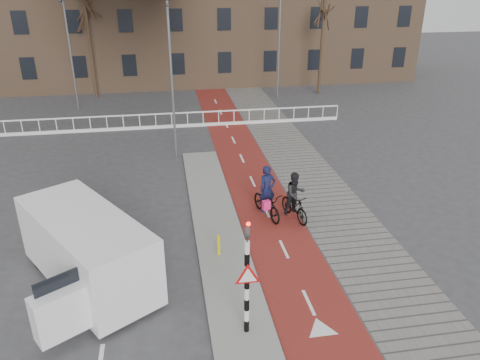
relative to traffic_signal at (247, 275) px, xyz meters
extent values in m
plane|color=#38383A|center=(0.60, 2.02, -1.99)|extent=(120.00, 120.00, 0.00)
cube|color=maroon|center=(2.10, 12.02, -1.98)|extent=(2.50, 60.00, 0.01)
cube|color=slate|center=(4.90, 12.02, -1.98)|extent=(3.00, 60.00, 0.01)
cube|color=gray|center=(-0.10, 6.02, -1.93)|extent=(1.80, 16.00, 0.12)
cylinder|color=black|center=(0.00, 0.02, -0.43)|extent=(0.14, 0.14, 2.88)
imported|color=black|center=(0.00, 0.02, 1.41)|extent=(0.13, 0.16, 0.80)
cylinder|color=#FF0C05|center=(0.00, -0.12, 1.59)|extent=(0.11, 0.02, 0.11)
cylinder|color=yellow|center=(-0.28, 3.93, -1.49)|extent=(0.12, 0.12, 0.75)
imported|color=black|center=(2.02, 6.58, -1.42)|extent=(1.29, 2.25, 1.12)
imported|color=#121637|center=(2.02, 6.58, -0.77)|extent=(0.81, 0.64, 1.95)
cube|color=#F52270|center=(1.88, 6.05, -1.20)|extent=(0.35, 0.27, 0.37)
imported|color=black|center=(3.05, 6.14, -1.41)|extent=(1.05, 1.96, 1.14)
imported|color=black|center=(3.05, 6.14, -0.85)|extent=(1.02, 0.90, 1.78)
cube|color=white|center=(-4.52, 3.21, -0.72)|extent=(4.83, 5.86, 2.21)
cube|color=#1F8E25|center=(-5.64, 3.21, -0.82)|extent=(1.91, 3.00, 0.55)
cube|color=#1F8E25|center=(-3.41, 3.21, -0.82)|extent=(1.91, 3.00, 0.55)
cube|color=black|center=(-4.52, 0.80, -0.32)|extent=(1.71, 1.11, 0.90)
cylinder|color=black|center=(-4.31, 1.12, -1.60)|extent=(0.65, 0.80, 0.77)
cylinder|color=black|center=(-2.72, 2.13, -1.60)|extent=(0.65, 0.80, 0.77)
cylinder|color=black|center=(-6.32, 4.30, -1.60)|extent=(0.65, 0.80, 0.77)
cylinder|color=black|center=(-4.73, 5.30, -1.60)|extent=(0.65, 0.80, 0.77)
cube|color=silver|center=(-4.40, 19.02, -1.04)|extent=(28.00, 0.08, 0.08)
cube|color=silver|center=(-4.40, 19.02, -1.89)|extent=(28.00, 0.10, 0.20)
cube|color=#7F6047|center=(-2.40, 34.02, 4.01)|extent=(46.00, 10.00, 12.00)
cylinder|color=#2E2114|center=(-7.02, 27.91, 1.79)|extent=(0.22, 0.22, 7.56)
cylinder|color=#2E2114|center=(10.65, 26.11, 1.63)|extent=(0.23, 0.23, 7.24)
cylinder|color=slate|center=(-1.35, 13.86, 1.95)|extent=(0.12, 0.12, 7.89)
cylinder|color=slate|center=(-7.95, 24.67, 1.76)|extent=(0.12, 0.12, 7.50)
cylinder|color=slate|center=(7.01, 25.24, 2.23)|extent=(0.12, 0.12, 8.44)
camera|label=1|loc=(-1.84, -9.88, 7.25)|focal=35.00mm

